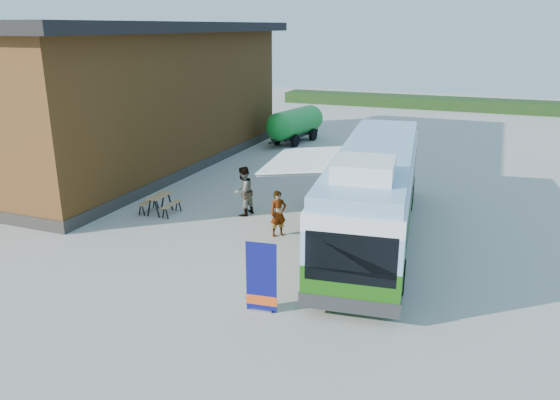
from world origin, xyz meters
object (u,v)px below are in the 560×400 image
at_px(banner, 261,284).
at_px(picnic_table, 160,200).
at_px(bus, 374,190).
at_px(person_a, 278,214).
at_px(slurry_tanker, 295,123).
at_px(person_b, 243,191).

bearing_deg(banner, picnic_table, 133.63).
bearing_deg(bus, person_a, -170.21).
distance_m(bus, person_a, 3.52).
bearing_deg(banner, slurry_tanker, 100.98).
height_order(bus, person_a, bus).
bearing_deg(bus, picnic_table, 176.09).
bearing_deg(picnic_table, person_a, -6.27).
height_order(person_a, person_b, person_b).
height_order(banner, person_a, banner).
xyz_separation_m(banner, picnic_table, (-7.05, 5.80, -0.23)).
distance_m(person_b, slurry_tanker, 14.61).
xyz_separation_m(bus, person_b, (-5.39, 0.63, -0.82)).
height_order(picnic_table, slurry_tanker, slurry_tanker).
relative_size(bus, person_a, 7.42).
relative_size(banner, picnic_table, 1.45).
height_order(bus, slurry_tanker, bus).
relative_size(banner, person_a, 1.16).
relative_size(banner, slurry_tanker, 0.33).
distance_m(bus, person_b, 5.49).
bearing_deg(person_b, banner, 40.61).
relative_size(picnic_table, person_b, 0.68).
height_order(bus, banner, bus).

